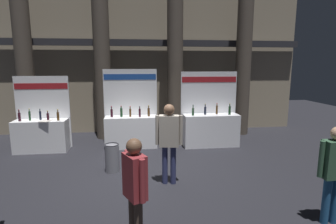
{
  "coord_description": "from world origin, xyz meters",
  "views": [
    {
      "loc": [
        -0.15,
        -6.04,
        2.61
      ],
      "look_at": [
        0.74,
        1.22,
        1.32
      ],
      "focal_mm": 28.49,
      "sensor_mm": 36.0,
      "label": 1
    }
  ],
  "objects": [
    {
      "name": "visitor_1",
      "position": [
        -0.18,
        -2.57,
        0.97
      ],
      "size": [
        0.36,
        0.49,
        1.64
      ],
      "rotation": [
        0.0,
        0.0,
        5.17
      ],
      "color": "#47382D",
      "rests_on": "ground_plane"
    },
    {
      "name": "visitor_5",
      "position": [
        3.02,
        -2.31,
        0.98
      ],
      "size": [
        0.57,
        0.23,
        1.65
      ],
      "rotation": [
        0.0,
        0.0,
        3.14
      ],
      "color": "navy",
      "rests_on": "ground_plane"
    },
    {
      "name": "ground_plane",
      "position": [
        0.0,
        0.0,
        0.0
      ],
      "size": [
        25.24,
        25.24,
        0.0
      ],
      "primitive_type": "plane",
      "color": "black"
    },
    {
      "name": "exhibitor_booth_2",
      "position": [
        2.25,
        2.2,
        0.62
      ],
      "size": [
        1.86,
        0.66,
        2.4
      ],
      "color": "white",
      "rests_on": "ground_plane"
    },
    {
      "name": "exhibitor_booth_0",
      "position": [
        -3.02,
        2.28,
        0.58
      ],
      "size": [
        1.61,
        0.73,
        2.28
      ],
      "color": "white",
      "rests_on": "ground_plane"
    },
    {
      "name": "trash_bin",
      "position": [
        -0.76,
        0.35,
        0.35
      ],
      "size": [
        0.35,
        0.35,
        0.7
      ],
      "color": "slate",
      "rests_on": "ground_plane"
    },
    {
      "name": "exhibitor_booth_1",
      "position": [
        -0.31,
        2.38,
        0.61
      ],
      "size": [
        1.71,
        0.66,
        2.48
      ],
      "color": "white",
      "rests_on": "ground_plane"
    },
    {
      "name": "hall_colonnade",
      "position": [
        0.0,
        4.3,
        3.05
      ],
      "size": [
        12.62,
        1.4,
        6.23
      ],
      "color": "gray",
      "rests_on": "ground_plane"
    },
    {
      "name": "visitor_2",
      "position": [
        0.55,
        -0.49,
        1.08
      ],
      "size": [
        0.59,
        0.28,
        1.79
      ],
      "rotation": [
        0.0,
        0.0,
        2.98
      ],
      "color": "navy",
      "rests_on": "ground_plane"
    }
  ]
}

